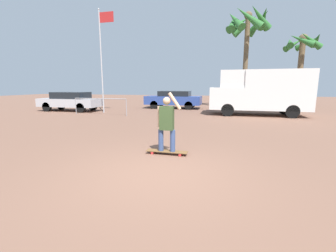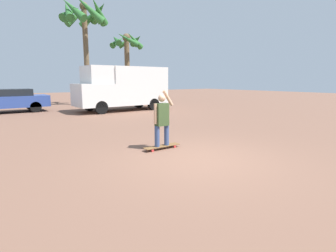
# 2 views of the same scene
# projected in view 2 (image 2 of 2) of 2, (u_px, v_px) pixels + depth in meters

# --- Properties ---
(ground_plane) EXTENTS (80.00, 80.00, 0.00)m
(ground_plane) POSITION_uv_depth(u_px,v_px,m) (198.00, 159.00, 6.57)
(ground_plane) COLOR brown
(skateboard) EXTENTS (1.13, 0.25, 0.09)m
(skateboard) POSITION_uv_depth(u_px,v_px,m) (162.00, 146.00, 7.52)
(skateboard) COLOR brown
(skateboard) RESTS_ON ground_plane
(person_skateboarder) EXTENTS (0.65, 0.22, 1.60)m
(person_skateboarder) POSITION_uv_depth(u_px,v_px,m) (162.00, 118.00, 7.37)
(person_skateboarder) COLOR #384C7A
(person_skateboarder) RESTS_ON skateboard
(camper_van) EXTENTS (5.87, 2.22, 2.80)m
(camper_van) POSITION_uv_depth(u_px,v_px,m) (123.00, 87.00, 16.97)
(camper_van) COLOR black
(camper_van) RESTS_ON ground_plane
(parked_car_blue) EXTENTS (4.58, 1.84, 1.43)m
(parked_car_blue) POSITION_uv_depth(u_px,v_px,m) (7.00, 100.00, 15.84)
(parked_car_blue) COLOR black
(parked_car_blue) RESTS_ON ground_plane
(palm_tree_near_van) EXTENTS (3.13, 3.24, 6.37)m
(palm_tree_near_van) POSITION_uv_depth(u_px,v_px,m) (127.00, 47.00, 24.80)
(palm_tree_near_van) COLOR brown
(palm_tree_near_van) RESTS_ON ground_plane
(palm_tree_center_background) EXTENTS (3.68, 3.73, 7.93)m
(palm_tree_center_background) POSITION_uv_depth(u_px,v_px,m) (84.00, 17.00, 19.62)
(palm_tree_center_background) COLOR brown
(palm_tree_center_background) RESTS_ON ground_plane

